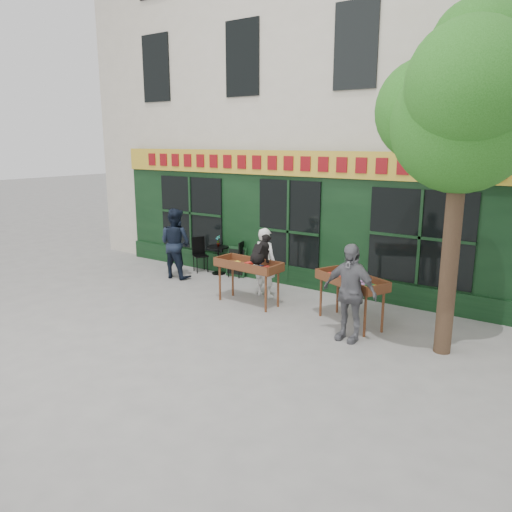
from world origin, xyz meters
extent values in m
plane|color=slate|center=(0.00, 0.00, 0.00)|extent=(80.00, 80.00, 0.00)
cube|color=beige|center=(0.00, 6.00, 5.00)|extent=(14.00, 7.00, 10.00)
cube|color=black|center=(0.00, 2.42, 1.60)|extent=(11.00, 0.16, 3.20)
cube|color=gold|center=(0.00, 2.30, 3.00)|extent=(11.00, 0.06, 0.60)
cube|color=maroon|center=(0.00, 2.26, 3.00)|extent=(9.60, 0.03, 0.34)
cube|color=black|center=(0.00, 2.32, 0.25)|extent=(11.00, 0.10, 0.50)
cube|color=black|center=(0.00, 2.32, 1.35)|extent=(1.70, 0.05, 2.50)
cube|color=black|center=(-3.20, 2.32, 1.55)|extent=(2.20, 0.05, 2.00)
cube|color=black|center=(3.20, 2.32, 1.55)|extent=(2.20, 0.05, 2.00)
cylinder|color=#382619|center=(4.30, 0.30, 1.80)|extent=(0.28, 0.28, 3.60)
sphere|color=#1B4F12|center=(4.30, 0.30, 3.80)|extent=(2.20, 2.20, 2.20)
sphere|color=#1B4F12|center=(3.70, 0.50, 4.00)|extent=(1.70, 1.70, 1.70)
sphere|color=#1B4F12|center=(4.50, -0.30, 4.30)|extent=(1.80, 1.80, 1.80)
sphere|color=#1B4F12|center=(4.00, 0.90, 4.40)|extent=(1.60, 1.60, 1.60)
sphere|color=#1B4F12|center=(4.40, 0.40, 4.90)|extent=(1.40, 1.40, 1.40)
cylinder|color=brown|center=(-0.60, 0.35, 0.40)|extent=(0.05, 0.05, 0.80)
cylinder|color=brown|center=(0.70, 0.27, 0.40)|extent=(0.05, 0.05, 0.80)
cylinder|color=brown|center=(-0.57, 0.79, 0.40)|extent=(0.05, 0.05, 0.80)
cylinder|color=brown|center=(0.73, 0.71, 0.40)|extent=(0.05, 0.05, 0.80)
cube|color=brown|center=(0.07, 0.53, 0.82)|extent=(1.53, 0.67, 0.05)
cube|color=brown|center=(0.05, 0.24, 0.90)|extent=(1.50, 0.13, 0.18)
cube|color=brown|center=(0.08, 0.82, 0.90)|extent=(1.50, 0.13, 0.18)
cube|color=brown|center=(0.07, 0.53, 0.88)|extent=(1.32, 0.48, 0.06)
imported|color=silver|center=(0.07, 1.18, 0.80)|extent=(0.61, 0.42, 1.61)
cylinder|color=brown|center=(1.76, 0.71, 0.40)|extent=(0.05, 0.05, 0.80)
cylinder|color=brown|center=(2.94, 0.17, 0.40)|extent=(0.05, 0.05, 0.80)
cylinder|color=brown|center=(1.94, 1.11, 0.40)|extent=(0.05, 0.05, 0.80)
cylinder|color=brown|center=(3.12, 0.57, 0.40)|extent=(0.05, 0.05, 0.80)
cube|color=brown|center=(2.44, 0.64, 0.82)|extent=(1.61, 1.15, 0.05)
cube|color=brown|center=(2.32, 0.37, 0.90)|extent=(1.38, 0.66, 0.18)
cube|color=brown|center=(2.56, 0.90, 0.90)|extent=(1.38, 0.66, 0.18)
cube|color=brown|center=(2.44, 0.64, 0.88)|extent=(1.35, 0.90, 0.06)
imported|color=#5B5B60|center=(2.74, -0.11, 0.89)|extent=(1.07, 0.51, 1.78)
cylinder|color=black|center=(-2.08, 2.12, 0.02)|extent=(0.36, 0.36, 0.03)
cylinder|color=black|center=(-2.08, 2.12, 0.38)|extent=(0.04, 0.04, 0.72)
cylinder|color=black|center=(-2.08, 2.12, 0.75)|extent=(0.60, 0.60, 0.03)
cube|color=black|center=(-2.63, 2.02, 0.45)|extent=(0.49, 0.49, 0.03)
cube|color=black|center=(-2.77, 2.10, 0.70)|extent=(0.21, 0.32, 0.50)
cylinder|color=black|center=(-2.57, 1.81, 0.22)|extent=(0.02, 0.02, 0.44)
cylinder|color=black|center=(-2.42, 2.07, 0.22)|extent=(0.02, 0.02, 0.44)
cylinder|color=black|center=(-2.83, 1.96, 0.22)|extent=(0.02, 0.02, 0.44)
cylinder|color=black|center=(-2.68, 2.22, 0.22)|extent=(0.02, 0.02, 0.44)
cube|color=black|center=(-1.53, 2.17, 0.45)|extent=(0.44, 0.44, 0.03)
cube|color=black|center=(-1.36, 2.21, 0.70)|extent=(0.12, 0.36, 0.50)
cylinder|color=black|center=(-1.71, 2.27, 0.22)|extent=(0.02, 0.02, 0.44)
cylinder|color=black|center=(-1.63, 1.98, 0.22)|extent=(0.02, 0.02, 0.44)
cylinder|color=black|center=(-1.42, 2.35, 0.22)|extent=(0.02, 0.02, 0.44)
cylinder|color=black|center=(-1.34, 2.06, 0.22)|extent=(0.02, 0.02, 0.44)
imported|color=gray|center=(-2.08, 2.12, 0.91)|extent=(0.18, 0.14, 0.29)
imported|color=black|center=(-2.78, 1.22, 0.92)|extent=(0.94, 0.76, 1.83)
cube|color=black|center=(-1.53, 2.20, 0.40)|extent=(0.58, 0.26, 0.79)
cube|color=black|center=(-1.53, 2.18, 0.40)|extent=(0.48, 0.23, 0.65)
camera|label=1|loc=(6.23, -8.02, 3.51)|focal=35.00mm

